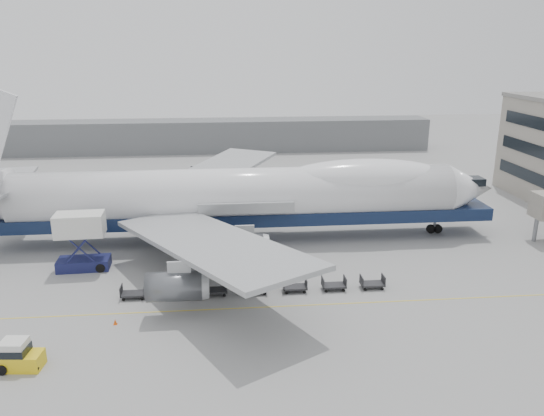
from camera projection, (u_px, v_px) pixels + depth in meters
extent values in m
plane|color=gray|center=(241.00, 280.00, 53.76)|extent=(260.00, 260.00, 0.00)
cube|color=gold|center=(244.00, 308.00, 48.05)|extent=(60.00, 0.15, 0.01)
cylinder|color=slate|center=(535.00, 229.00, 64.17)|extent=(0.50, 0.50, 3.00)
cube|color=slate|center=(184.00, 136.00, 118.49)|extent=(110.00, 8.00, 7.00)
cylinder|color=white|center=(237.00, 195.00, 63.52)|extent=(52.00, 6.40, 6.40)
cube|color=#101D3B|center=(245.00, 215.00, 64.36)|extent=(60.00, 5.76, 1.50)
cone|color=white|center=(469.00, 189.00, 66.12)|extent=(6.00, 6.40, 6.40)
ellipsoid|color=white|center=(365.00, 178.00, 64.41)|extent=(20.67, 5.78, 4.56)
cube|color=#9EA0A3|center=(209.00, 242.00, 49.83)|extent=(20.35, 26.74, 2.26)
cube|color=#9EA0A3|center=(213.00, 173.00, 77.02)|extent=(20.35, 26.74, 2.26)
cylinder|color=#595B60|center=(194.00, 180.00, 81.89)|extent=(4.80, 2.60, 2.60)
cylinder|color=#595B60|center=(235.00, 195.00, 73.86)|extent=(4.80, 2.60, 2.60)
cylinder|color=#595B60|center=(240.00, 247.00, 54.82)|extent=(4.80, 2.60, 2.60)
cylinder|color=#595B60|center=(174.00, 286.00, 45.71)|extent=(4.80, 2.60, 2.60)
cylinder|color=slate|center=(435.00, 224.00, 67.06)|extent=(0.36, 0.36, 2.50)
cylinder|color=black|center=(434.00, 229.00, 67.27)|extent=(1.10, 0.45, 1.10)
cylinder|color=slate|center=(212.00, 239.00, 61.70)|extent=(0.36, 0.36, 2.50)
cylinder|color=black|center=(213.00, 245.00, 61.90)|extent=(1.10, 0.45, 1.10)
cylinder|color=slate|center=(213.00, 223.00, 67.41)|extent=(0.36, 0.36, 2.50)
cylinder|color=black|center=(213.00, 228.00, 67.61)|extent=(1.10, 0.45, 1.10)
cube|color=#1A1E4E|center=(84.00, 264.00, 56.39)|extent=(5.47, 2.82, 1.18)
cube|color=silver|center=(80.00, 224.00, 55.10)|extent=(5.06, 3.02, 2.36)
cube|color=#1A1E4E|center=(79.00, 248.00, 54.62)|extent=(3.82, 0.30, 4.22)
cube|color=#1A1E4E|center=(85.00, 240.00, 56.86)|extent=(3.82, 0.30, 4.22)
cube|color=slate|center=(84.00, 219.00, 56.73)|extent=(2.63, 1.41, 0.15)
cylinder|color=black|center=(63.00, 269.00, 55.23)|extent=(0.96, 0.38, 0.96)
cylinder|color=black|center=(68.00, 261.00, 57.27)|extent=(0.96, 0.38, 0.96)
cylinder|color=black|center=(101.00, 268.00, 55.57)|extent=(0.96, 0.38, 0.96)
cylinder|color=black|center=(105.00, 260.00, 57.61)|extent=(0.96, 0.38, 0.96)
cube|color=yellow|center=(21.00, 361.00, 38.94)|extent=(3.25, 1.96, 1.22)
cube|color=silver|center=(14.00, 347.00, 38.62)|extent=(1.92, 1.72, 1.11)
cube|color=black|center=(15.00, 350.00, 38.69)|extent=(2.04, 1.84, 0.55)
cylinder|color=black|center=(2.00, 370.00, 38.22)|extent=(0.78, 0.33, 0.78)
cylinder|color=black|center=(9.00, 359.00, 39.60)|extent=(0.78, 0.33, 0.78)
cylinder|color=black|center=(34.00, 368.00, 38.42)|extent=(0.78, 0.33, 0.78)
cylinder|color=black|center=(40.00, 357.00, 39.79)|extent=(0.78, 0.33, 0.78)
cone|color=#DE4D0B|center=(115.00, 322.00, 45.18)|extent=(0.32, 0.32, 0.49)
cube|color=#DE4D0B|center=(115.00, 324.00, 45.25)|extent=(0.33, 0.33, 0.03)
cube|color=#2D2D30|center=(133.00, 294.00, 49.85)|extent=(2.30, 1.35, 0.18)
cube|color=#2D2D30|center=(121.00, 290.00, 49.63)|extent=(0.08, 1.35, 0.90)
cube|color=#2D2D30|center=(145.00, 289.00, 49.83)|extent=(0.08, 1.35, 0.90)
cylinder|color=black|center=(123.00, 300.00, 49.34)|extent=(0.30, 0.12, 0.30)
cylinder|color=black|center=(126.00, 294.00, 50.38)|extent=(0.30, 0.12, 0.30)
cylinder|color=black|center=(142.00, 299.00, 49.49)|extent=(0.30, 0.12, 0.30)
cylinder|color=black|center=(144.00, 294.00, 50.54)|extent=(0.30, 0.12, 0.30)
cube|color=#2D2D30|center=(175.00, 292.00, 50.19)|extent=(2.30, 1.35, 0.18)
cube|color=#2D2D30|center=(163.00, 289.00, 49.98)|extent=(0.08, 1.35, 0.90)
cube|color=#2D2D30|center=(186.00, 288.00, 50.17)|extent=(0.08, 1.35, 0.90)
cylinder|color=black|center=(165.00, 298.00, 49.68)|extent=(0.30, 0.12, 0.30)
cylinder|color=black|center=(166.00, 293.00, 50.73)|extent=(0.30, 0.12, 0.30)
cylinder|color=black|center=(183.00, 297.00, 49.83)|extent=(0.30, 0.12, 0.30)
cylinder|color=black|center=(184.00, 292.00, 50.88)|extent=(0.30, 0.12, 0.30)
cube|color=#2D2D30|center=(215.00, 290.00, 50.54)|extent=(2.30, 1.35, 0.18)
cube|color=#2D2D30|center=(203.00, 287.00, 50.32)|extent=(0.08, 1.35, 0.90)
cube|color=#2D2D30|center=(227.00, 286.00, 50.52)|extent=(0.08, 1.35, 0.90)
cylinder|color=black|center=(206.00, 296.00, 50.02)|extent=(0.30, 0.12, 0.30)
cylinder|color=black|center=(207.00, 291.00, 51.07)|extent=(0.30, 0.12, 0.30)
cylinder|color=black|center=(224.00, 295.00, 50.18)|extent=(0.30, 0.12, 0.30)
cylinder|color=black|center=(224.00, 290.00, 51.22)|extent=(0.30, 0.12, 0.30)
cube|color=#2D2D30|center=(255.00, 289.00, 50.88)|extent=(2.30, 1.35, 0.18)
cube|color=#2D2D30|center=(244.00, 285.00, 50.66)|extent=(0.08, 1.35, 0.90)
cube|color=#2D2D30|center=(267.00, 284.00, 50.86)|extent=(0.08, 1.35, 0.90)
cylinder|color=black|center=(247.00, 294.00, 50.37)|extent=(0.30, 0.12, 0.30)
cylinder|color=black|center=(246.00, 289.00, 51.42)|extent=(0.30, 0.12, 0.30)
cylinder|color=black|center=(265.00, 294.00, 50.52)|extent=(0.30, 0.12, 0.30)
cylinder|color=black|center=(264.00, 289.00, 51.57)|extent=(0.30, 0.12, 0.30)
cube|color=#2D2D30|center=(295.00, 287.00, 51.22)|extent=(2.30, 1.35, 0.18)
cube|color=#2D2D30|center=(284.00, 284.00, 51.01)|extent=(0.08, 1.35, 0.90)
cube|color=#2D2D30|center=(306.00, 283.00, 51.21)|extent=(0.08, 1.35, 0.90)
cylinder|color=black|center=(287.00, 293.00, 50.71)|extent=(0.30, 0.12, 0.30)
cylinder|color=black|center=(285.00, 288.00, 51.76)|extent=(0.30, 0.12, 0.30)
cylinder|color=black|center=(304.00, 292.00, 50.86)|extent=(0.30, 0.12, 0.30)
cylinder|color=black|center=(303.00, 287.00, 51.91)|extent=(0.30, 0.12, 0.30)
cube|color=#2D2D30|center=(334.00, 285.00, 51.57)|extent=(2.30, 1.35, 0.18)
cube|color=#2D2D30|center=(323.00, 282.00, 51.35)|extent=(0.08, 1.35, 0.90)
cube|color=#2D2D30|center=(345.00, 281.00, 51.55)|extent=(0.08, 1.35, 0.90)
cylinder|color=black|center=(326.00, 291.00, 51.06)|extent=(0.30, 0.12, 0.30)
cylinder|color=black|center=(324.00, 286.00, 52.10)|extent=(0.30, 0.12, 0.30)
cylinder|color=black|center=(343.00, 290.00, 51.21)|extent=(0.30, 0.12, 0.30)
cylinder|color=black|center=(341.00, 285.00, 52.26)|extent=(0.30, 0.12, 0.30)
cube|color=#2D2D30|center=(372.00, 284.00, 51.91)|extent=(2.30, 1.35, 0.18)
cube|color=#2D2D30|center=(361.00, 281.00, 51.70)|extent=(0.08, 1.35, 0.90)
cube|color=#2D2D30|center=(383.00, 280.00, 51.89)|extent=(0.08, 1.35, 0.90)
cylinder|color=black|center=(365.00, 289.00, 51.40)|extent=(0.30, 0.12, 0.30)
cylinder|color=black|center=(362.00, 285.00, 52.45)|extent=(0.30, 0.12, 0.30)
cylinder|color=black|center=(382.00, 289.00, 51.55)|extent=(0.30, 0.12, 0.30)
cylinder|color=black|center=(379.00, 284.00, 52.60)|extent=(0.30, 0.12, 0.30)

